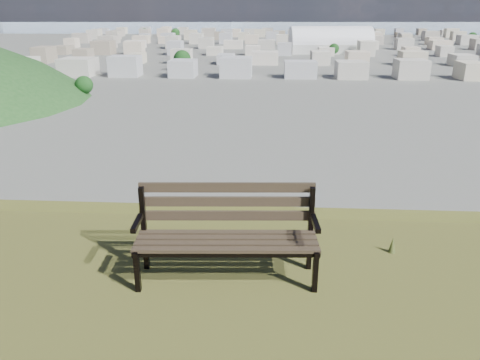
{
  "coord_description": "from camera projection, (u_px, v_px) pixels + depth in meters",
  "views": [
    {
      "loc": [
        1.05,
        -1.37,
        27.48
      ],
      "look_at": [
        0.67,
        4.54,
        25.3
      ],
      "focal_mm": 35.0,
      "sensor_mm": 36.0,
      "label": 1
    }
  ],
  "objects": [
    {
      "name": "bay_water",
      "position": [
        271.0,
        24.0,
        853.86
      ],
      "size": [
        2400.0,
        700.0,
        0.12
      ],
      "primitive_type": "cube",
      "color": "#8294A6",
      "rests_on": "ground"
    },
    {
      "name": "city_blocks",
      "position": [
        270.0,
        40.0,
        379.1
      ],
      "size": [
        395.0,
        361.0,
        7.0
      ],
      "color": "beige",
      "rests_on": "ground"
    },
    {
      "name": "park_bench",
      "position": [
        227.0,
        228.0,
        4.46
      ],
      "size": [
        1.74,
        0.65,
        0.9
      ],
      "rotation": [
        0.0,
        0.0,
        0.06
      ],
      "color": "#3C2F22",
      "rests_on": "hilltop_mesa"
    },
    {
      "name": "arena",
      "position": [
        330.0,
        45.0,
        305.64
      ],
      "size": [
        54.48,
        27.54,
        22.14
      ],
      "rotation": [
        0.0,
        0.0,
        0.11
      ],
      "color": "beige",
      "rests_on": "ground"
    },
    {
      "name": "far_hills",
      "position": [
        250.0,
        9.0,
        1319.79
      ],
      "size": [
        2050.0,
        340.0,
        60.0
      ],
      "color": "#A2B6C9",
      "rests_on": "ground"
    },
    {
      "name": "city_trees",
      "position": [
        229.0,
        45.0,
        309.54
      ],
      "size": [
        406.52,
        387.2,
        9.98
      ],
      "color": "#37211B",
      "rests_on": "ground"
    }
  ]
}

